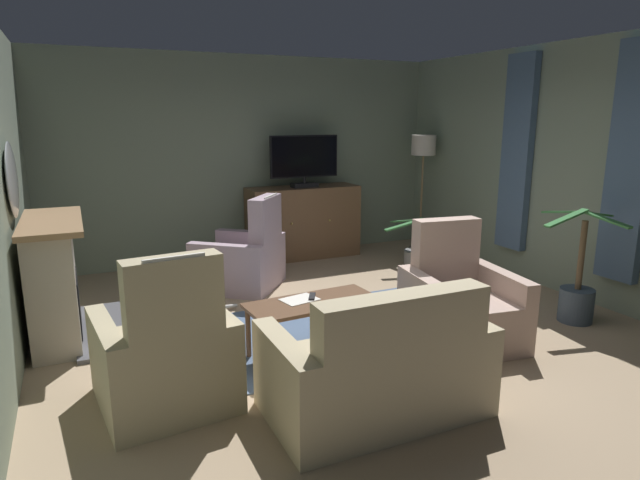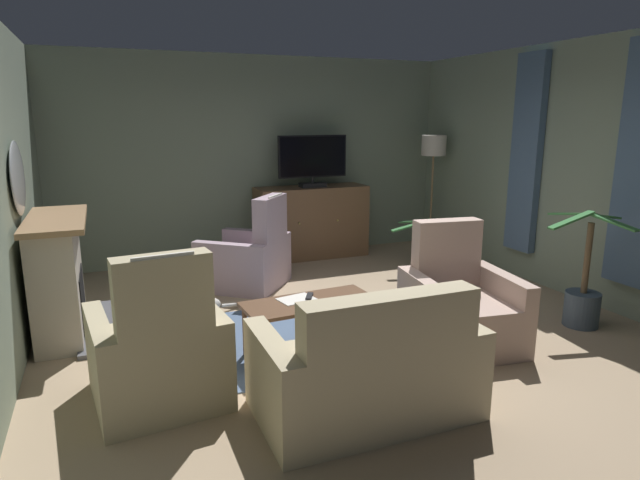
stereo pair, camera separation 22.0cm
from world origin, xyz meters
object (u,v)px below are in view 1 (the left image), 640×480
(armchair_near_window, at_px, (460,306))
(armchair_angled_to_table, at_px, (166,358))
(potted_plant_tall_palm_by_window, at_px, (577,296))
(floor_lamp, at_px, (423,156))
(armchair_by_fireplace, at_px, (244,260))
(television, at_px, (304,160))
(coffee_table, at_px, (313,307))
(tv_cabinet, at_px, (303,224))
(tv_remote, at_px, (312,297))
(fireplace, at_px, (57,283))
(folded_newspaper, at_px, (300,299))
(potted_plant_leafy_by_curtain, at_px, (419,257))
(cat, at_px, (200,309))
(sofa_floral, at_px, (380,371))
(wall_mirror_oval, at_px, (12,180))

(armchair_near_window, distance_m, armchair_angled_to_table, 2.60)
(potted_plant_tall_palm_by_window, distance_m, floor_lamp, 3.34)
(armchair_by_fireplace, distance_m, armchair_near_window, 2.69)
(armchair_near_window, bearing_deg, potted_plant_tall_palm_by_window, -3.81)
(television, distance_m, armchair_near_window, 3.50)
(coffee_table, height_order, floor_lamp, floor_lamp)
(tv_cabinet, relative_size, armchair_by_fireplace, 1.29)
(armchair_near_window, bearing_deg, tv_remote, 163.47)
(fireplace, bearing_deg, tv_cabinet, 29.47)
(fireplace, relative_size, floor_lamp, 0.82)
(tv_cabinet, relative_size, folded_newspaper, 5.31)
(coffee_table, bearing_deg, tv_cabinet, 68.60)
(fireplace, distance_m, potted_plant_leafy_by_curtain, 4.37)
(armchair_near_window, distance_m, floor_lamp, 3.62)
(tv_cabinet, relative_size, potted_plant_leafy_by_curtain, 1.60)
(armchair_near_window, xyz_separation_m, cat, (-2.03, 1.55, -0.24))
(folded_newspaper, xyz_separation_m, sofa_floral, (0.11, -1.15, -0.16))
(tv_cabinet, height_order, sofa_floral, tv_cabinet)
(coffee_table, relative_size, armchair_angled_to_table, 0.98)
(cat, bearing_deg, tv_remote, -57.66)
(potted_plant_tall_palm_by_window, bearing_deg, folded_newspaper, 170.39)
(cat, bearing_deg, potted_plant_leafy_by_curtain, 10.56)
(tv_cabinet, relative_size, armchair_angled_to_table, 1.35)
(tv_cabinet, distance_m, folded_newspaper, 3.28)
(wall_mirror_oval, xyz_separation_m, cat, (1.52, -0.04, -1.38))
(coffee_table, distance_m, armchair_by_fireplace, 2.04)
(folded_newspaper, height_order, armchair_angled_to_table, armchair_angled_to_table)
(tv_cabinet, distance_m, armchair_angled_to_table, 4.24)
(fireplace, height_order, folded_newspaper, fireplace)
(folded_newspaper, distance_m, armchair_by_fireplace, 1.97)
(tv_remote, bearing_deg, potted_plant_leafy_by_curtain, -25.42)
(potted_plant_tall_palm_by_window, height_order, cat, potted_plant_tall_palm_by_window)
(wall_mirror_oval, bearing_deg, television, 26.95)
(sofa_floral, bearing_deg, tv_cabinet, 74.10)
(fireplace, xyz_separation_m, cat, (1.27, -0.04, -0.43))
(floor_lamp, bearing_deg, fireplace, -163.84)
(folded_newspaper, xyz_separation_m, floor_lamp, (3.08, 2.65, 0.94))
(tv_remote, bearing_deg, folded_newspaper, 119.33)
(armchair_angled_to_table, bearing_deg, folded_newspaper, 19.83)
(sofa_floral, bearing_deg, cat, 107.48)
(wall_mirror_oval, xyz_separation_m, sofa_floral, (2.25, -2.36, -1.16))
(television, bearing_deg, armchair_near_window, -88.12)
(potted_plant_tall_palm_by_window, xyz_separation_m, floor_lamp, (0.30, 3.12, 1.15))
(tv_remote, distance_m, armchair_angled_to_table, 1.38)
(wall_mirror_oval, relative_size, potted_plant_tall_palm_by_window, 0.72)
(television, distance_m, armchair_angled_to_table, 4.33)
(coffee_table, height_order, folded_newspaper, folded_newspaper)
(potted_plant_leafy_by_curtain, bearing_deg, coffee_table, -142.28)
(coffee_table, distance_m, floor_lamp, 4.17)
(coffee_table, bearing_deg, folded_newspaper, 138.32)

